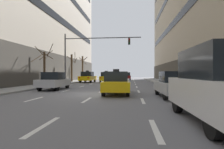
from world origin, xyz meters
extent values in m
plane|color=slate|center=(0.00, 0.00, 0.00)|extent=(120.00, 120.00, 0.00)
cube|color=gray|center=(7.55, 0.00, 0.07)|extent=(3.05, 80.00, 0.14)
cube|color=silver|center=(-3.01, -3.00, 0.00)|extent=(0.16, 2.00, 0.01)
cube|color=silver|center=(-3.01, 2.00, 0.00)|extent=(0.16, 2.00, 0.01)
cube|color=silver|center=(-3.01, 7.00, 0.00)|extent=(0.16, 2.00, 0.01)
cube|color=silver|center=(-3.01, 12.00, 0.00)|extent=(0.16, 2.00, 0.01)
cube|color=silver|center=(-3.01, 17.00, 0.00)|extent=(0.16, 2.00, 0.01)
cube|color=silver|center=(-3.01, 22.00, 0.00)|extent=(0.16, 2.00, 0.01)
cube|color=silver|center=(-3.01, 27.00, 0.00)|extent=(0.16, 2.00, 0.01)
cube|color=silver|center=(-3.01, 32.00, 0.00)|extent=(0.16, 2.00, 0.01)
cube|color=silver|center=(0.00, -8.00, 0.00)|extent=(0.16, 2.00, 0.01)
cube|color=silver|center=(0.00, -3.00, 0.00)|extent=(0.16, 2.00, 0.01)
cube|color=silver|center=(0.00, 2.00, 0.00)|extent=(0.16, 2.00, 0.01)
cube|color=silver|center=(0.00, 7.00, 0.00)|extent=(0.16, 2.00, 0.01)
cube|color=silver|center=(0.00, 12.00, 0.00)|extent=(0.16, 2.00, 0.01)
cube|color=silver|center=(0.00, 17.00, 0.00)|extent=(0.16, 2.00, 0.01)
cube|color=silver|center=(0.00, 22.00, 0.00)|extent=(0.16, 2.00, 0.01)
cube|color=silver|center=(0.00, 27.00, 0.00)|extent=(0.16, 2.00, 0.01)
cube|color=silver|center=(0.00, 32.00, 0.00)|extent=(0.16, 2.00, 0.01)
cube|color=silver|center=(3.01, -8.00, 0.00)|extent=(0.16, 2.00, 0.01)
cube|color=silver|center=(3.01, -3.00, 0.00)|extent=(0.16, 2.00, 0.01)
cube|color=silver|center=(3.01, 2.00, 0.00)|extent=(0.16, 2.00, 0.01)
cube|color=silver|center=(3.01, 7.00, 0.00)|extent=(0.16, 2.00, 0.01)
cube|color=silver|center=(3.01, 12.00, 0.00)|extent=(0.16, 2.00, 0.01)
cube|color=silver|center=(3.01, 17.00, 0.00)|extent=(0.16, 2.00, 0.01)
cube|color=silver|center=(3.01, 22.00, 0.00)|extent=(0.16, 2.00, 0.01)
cube|color=silver|center=(3.01, 27.00, 0.00)|extent=(0.16, 2.00, 0.01)
cube|color=silver|center=(3.01, 32.00, 0.00)|extent=(0.16, 2.00, 0.01)
cylinder|color=black|center=(-5.25, 4.41, 0.31)|extent=(0.22, 0.63, 0.63)
cylinder|color=black|center=(-3.73, 4.42, 0.31)|extent=(0.22, 0.63, 0.63)
cylinder|color=black|center=(-5.23, 1.84, 0.31)|extent=(0.22, 0.63, 0.63)
cylinder|color=black|center=(-3.71, 1.85, 0.31)|extent=(0.22, 0.63, 0.63)
cube|color=#B7BABF|center=(-4.48, 3.13, 0.62)|extent=(1.79, 4.20, 0.61)
cube|color=black|center=(-4.48, 2.94, 1.25)|extent=(1.54, 1.82, 0.65)
cube|color=white|center=(-5.11, 5.18, 0.72)|extent=(0.19, 0.08, 0.13)
cube|color=red|center=(-5.07, 1.07, 0.72)|extent=(0.19, 0.08, 0.13)
cube|color=white|center=(-3.89, 5.19, 0.72)|extent=(0.19, 0.08, 0.13)
cube|color=red|center=(-3.85, 1.08, 0.72)|extent=(0.19, 0.08, 0.13)
cylinder|color=black|center=(-2.49, 19.20, 0.34)|extent=(0.23, 0.68, 0.68)
cylinder|color=black|center=(-0.85, 19.22, 0.34)|extent=(0.23, 0.68, 0.68)
cylinder|color=black|center=(-2.46, 16.43, 0.34)|extent=(0.23, 0.68, 0.68)
cylinder|color=black|center=(-0.82, 16.45, 0.34)|extent=(0.23, 0.68, 0.68)
cube|color=yellow|center=(-1.65, 17.82, 0.67)|extent=(1.95, 4.55, 0.66)
cube|color=black|center=(-1.65, 17.62, 1.35)|extent=(1.67, 1.97, 0.70)
cube|color=white|center=(-2.34, 20.04, 0.78)|extent=(0.21, 0.08, 0.14)
cube|color=red|center=(-2.29, 15.59, 0.78)|extent=(0.21, 0.08, 0.14)
cube|color=white|center=(-1.02, 20.05, 0.78)|extent=(0.21, 0.08, 0.14)
cube|color=red|center=(-0.97, 15.61, 0.78)|extent=(0.21, 0.08, 0.14)
cube|color=black|center=(-1.65, 17.62, 1.79)|extent=(0.45, 0.21, 0.18)
cylinder|color=black|center=(0.54, 29.97, 0.34)|extent=(0.24, 0.69, 0.68)
cylinder|color=black|center=(2.19, 30.01, 0.34)|extent=(0.24, 0.69, 0.68)
cylinder|color=black|center=(0.61, 27.18, 0.34)|extent=(0.24, 0.69, 0.68)
cylinder|color=black|center=(2.26, 27.22, 0.34)|extent=(0.24, 0.69, 0.68)
cube|color=maroon|center=(1.40, 28.59, 0.67)|extent=(2.01, 4.59, 0.66)
cube|color=black|center=(1.41, 28.39, 1.35)|extent=(1.70, 2.00, 0.70)
cube|color=white|center=(0.68, 30.81, 0.79)|extent=(0.21, 0.09, 0.14)
cube|color=red|center=(0.79, 26.35, 0.79)|extent=(0.21, 0.09, 0.14)
cube|color=white|center=(2.01, 30.84, 0.79)|extent=(0.21, 0.09, 0.14)
cube|color=red|center=(2.12, 26.38, 0.79)|extent=(0.21, 0.09, 0.14)
cylinder|color=black|center=(-5.43, 18.20, 0.35)|extent=(0.25, 0.70, 0.70)
cylinder|color=black|center=(-3.75, 18.14, 0.35)|extent=(0.25, 0.70, 0.70)
cylinder|color=black|center=(-5.53, 15.35, 0.35)|extent=(0.25, 0.70, 0.70)
cylinder|color=black|center=(-3.84, 15.30, 0.35)|extent=(0.25, 0.70, 0.70)
cube|color=yellow|center=(-4.64, 16.75, 0.69)|extent=(2.09, 4.70, 0.67)
cube|color=black|center=(-4.65, 16.54, 1.38)|extent=(1.75, 2.06, 0.72)
cube|color=white|center=(-5.24, 19.05, 0.80)|extent=(0.21, 0.09, 0.15)
cube|color=red|center=(-5.39, 14.49, 0.80)|extent=(0.21, 0.09, 0.15)
cube|color=white|center=(-3.88, 19.00, 0.80)|extent=(0.21, 0.09, 0.15)
cube|color=red|center=(-4.04, 14.44, 0.80)|extent=(0.21, 0.09, 0.15)
cube|color=black|center=(-4.65, 16.54, 1.83)|extent=(0.47, 0.23, 0.19)
cylinder|color=black|center=(0.54, 1.24, 0.32)|extent=(0.24, 0.64, 0.63)
cylinder|color=black|center=(2.07, 1.32, 0.32)|extent=(0.24, 0.64, 0.63)
cylinder|color=black|center=(0.67, -1.33, 0.32)|extent=(0.24, 0.64, 0.63)
cylinder|color=black|center=(2.19, -1.26, 0.32)|extent=(0.24, 0.64, 0.63)
cube|color=yellow|center=(1.37, -0.01, 0.62)|extent=(1.96, 4.28, 0.61)
cube|color=black|center=(1.38, -0.20, 1.25)|extent=(1.61, 1.89, 0.65)
cube|color=white|center=(0.66, 2.02, 0.73)|extent=(0.19, 0.09, 0.13)
cube|color=red|center=(0.86, -2.10, 0.73)|extent=(0.19, 0.09, 0.13)
cube|color=white|center=(1.88, 2.08, 0.73)|extent=(0.19, 0.09, 0.13)
cube|color=red|center=(2.08, -2.04, 0.73)|extent=(0.19, 0.09, 0.13)
cube|color=black|center=(1.38, -0.20, 1.66)|extent=(0.43, 0.21, 0.17)
cylinder|color=black|center=(4.10, -5.79, 0.34)|extent=(0.25, 0.69, 0.69)
cylinder|color=black|center=(5.76, -5.74, 0.34)|extent=(0.25, 0.69, 0.69)
cylinder|color=black|center=(4.18, -8.60, 0.34)|extent=(0.25, 0.69, 0.69)
cube|color=white|center=(4.97, -7.17, 0.81)|extent=(2.05, 4.63, 0.94)
cube|color=black|center=(4.97, -7.17, 1.75)|extent=(1.74, 2.75, 0.94)
cube|color=white|center=(4.24, -4.94, 0.97)|extent=(0.21, 0.09, 0.15)
cube|color=white|center=(5.58, -4.91, 0.97)|extent=(0.21, 0.09, 0.15)
cylinder|color=black|center=(4.17, -0.06, 0.31)|extent=(0.23, 0.64, 0.63)
cylinder|color=black|center=(5.70, -0.01, 0.31)|extent=(0.23, 0.64, 0.63)
cylinder|color=black|center=(4.25, -2.63, 0.31)|extent=(0.23, 0.64, 0.63)
cylinder|color=black|center=(5.77, -2.59, 0.31)|extent=(0.23, 0.64, 0.63)
cube|color=#B7BABF|center=(4.97, -1.32, 0.62)|extent=(1.88, 4.24, 0.61)
cube|color=black|center=(4.98, -1.51, 1.25)|extent=(1.58, 1.86, 0.65)
cube|color=white|center=(4.30, 0.72, 0.73)|extent=(0.19, 0.08, 0.13)
cube|color=red|center=(4.42, -3.40, 0.73)|extent=(0.19, 0.08, 0.13)
cube|color=white|center=(5.53, 0.75, 0.73)|extent=(0.19, 0.08, 0.13)
cube|color=red|center=(5.65, -3.36, 0.73)|extent=(0.19, 0.08, 0.13)
cylinder|color=#4C4C51|center=(-6.42, 11.18, 3.47)|extent=(0.18, 0.18, 6.66)
cylinder|color=#4C4C51|center=(-1.36, 11.18, 6.15)|extent=(10.12, 0.12, 0.12)
cube|color=black|center=(2.18, 11.18, 5.63)|extent=(0.28, 0.24, 0.84)
sphere|color=red|center=(2.18, 11.04, 5.89)|extent=(0.17, 0.17, 0.17)
sphere|color=#523505|center=(2.18, 11.04, 5.63)|extent=(0.17, 0.17, 0.17)
sphere|color=#073E10|center=(2.18, 11.04, 5.37)|extent=(0.17, 0.17, 0.17)
cylinder|color=#4C3823|center=(-7.25, 6.86, 2.01)|extent=(0.24, 0.24, 3.74)
cylinder|color=#42301E|center=(-7.41, 7.60, 3.59)|extent=(1.54, 0.40, 1.17)
cylinder|color=#42301E|center=(-6.78, 6.25, 3.52)|extent=(1.28, 1.00, 0.99)
cylinder|color=#42301E|center=(-7.34, 6.16, 3.75)|extent=(1.45, 0.27, 1.40)
cylinder|color=#42301E|center=(-6.85, 7.41, 4.08)|extent=(1.18, 0.87, 1.49)
cylinder|color=#42301E|center=(-8.19, 7.06, 3.23)|extent=(0.48, 1.93, 1.08)
cylinder|color=#4C3823|center=(-7.25, 16.39, 2.35)|extent=(0.30, 0.30, 4.42)
cylinder|color=#42301E|center=(-6.73, 16.54, 4.13)|extent=(0.38, 1.10, 1.55)
cylinder|color=#42301E|center=(-7.10, 15.74, 3.69)|extent=(1.35, 0.38, 1.09)
cylinder|color=#42301E|center=(-6.67, 16.76, 3.62)|extent=(0.83, 1.22, 0.78)
cylinder|color=#4C3823|center=(-7.25, 23.22, 2.54)|extent=(0.31, 0.31, 4.79)
cylinder|color=#42301E|center=(-7.39, 22.74, 4.27)|extent=(1.04, 0.37, 1.00)
cylinder|color=#42301E|center=(-7.00, 22.55, 3.81)|extent=(1.41, 0.57, 1.16)
cylinder|color=#42301E|center=(-7.05, 23.77, 4.36)|extent=(1.16, 0.47, 0.72)
cylinder|color=#42301E|center=(-6.81, 23.74, 4.38)|extent=(1.11, 0.95, 0.79)
cylinder|color=#383D59|center=(7.92, 17.28, 0.57)|extent=(0.13, 0.13, 0.87)
cylinder|color=#383D59|center=(7.86, 17.44, 0.57)|extent=(0.13, 0.13, 0.87)
cube|color=black|center=(7.89, 17.36, 1.31)|extent=(0.31, 0.39, 0.61)
sphere|color=brown|center=(7.89, 17.36, 1.73)|extent=(0.22, 0.22, 0.22)
cylinder|color=black|center=(7.97, 17.15, 1.34)|extent=(0.09, 0.09, 0.55)
cylinder|color=black|center=(7.81, 17.57, 1.34)|extent=(0.09, 0.09, 0.55)
cylinder|color=#383D59|center=(7.39, -0.11, 0.53)|extent=(0.13, 0.13, 0.78)
cylinder|color=#383D59|center=(7.32, -0.27, 0.53)|extent=(0.13, 0.13, 0.78)
cube|color=gray|center=(7.36, -0.19, 1.20)|extent=(0.32, 0.39, 0.55)
sphere|color=#D8AD84|center=(7.36, -0.19, 1.57)|extent=(0.20, 0.20, 0.20)
cylinder|color=gray|center=(7.45, 0.01, 1.22)|extent=(0.09, 0.09, 0.50)
cylinder|color=gray|center=(7.27, -0.39, 1.22)|extent=(0.09, 0.09, 0.50)
camera|label=1|loc=(2.38, -12.79, 1.44)|focal=29.42mm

